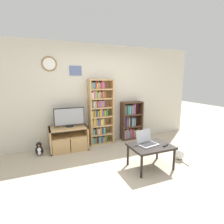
# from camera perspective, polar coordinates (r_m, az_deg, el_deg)

# --- Properties ---
(ground_plane) EXTENTS (18.00, 18.00, 0.00)m
(ground_plane) POSITION_cam_1_polar(r_m,az_deg,el_deg) (3.42, 7.30, -19.55)
(ground_plane) COLOR #BCAD93
(wall_back) EXTENTS (5.71, 0.09, 2.60)m
(wall_back) POSITION_cam_1_polar(r_m,az_deg,el_deg) (4.73, -4.11, 5.71)
(wall_back) COLOR beige
(wall_back) RESTS_ON ground_plane
(tv_stand) EXTENTS (0.89, 0.49, 0.58)m
(tv_stand) POSITION_cam_1_polar(r_m,az_deg,el_deg) (4.43, -13.92, -8.35)
(tv_stand) COLOR tan
(tv_stand) RESTS_ON ground_plane
(television) EXTENTS (0.72, 0.18, 0.47)m
(television) POSITION_cam_1_polar(r_m,az_deg,el_deg) (4.32, -13.76, -1.66)
(television) COLOR black
(television) RESTS_ON tv_stand
(bookshelf_tall) EXTENTS (0.64, 0.26, 1.71)m
(bookshelf_tall) POSITION_cam_1_polar(r_m,az_deg,el_deg) (4.62, -4.12, -0.23)
(bookshelf_tall) COLOR tan
(bookshelf_tall) RESTS_ON ground_plane
(bookshelf_short) EXTENTS (0.62, 0.25, 1.08)m
(bookshelf_short) POSITION_cam_1_polar(r_m,az_deg,el_deg) (5.06, 5.99, -3.17)
(bookshelf_short) COLOR #472D1E
(bookshelf_short) RESTS_ON ground_plane
(coffee_table) EXTENTS (0.80, 0.60, 0.46)m
(coffee_table) POSITION_cam_1_polar(r_m,az_deg,el_deg) (3.53, 12.51, -11.37)
(coffee_table) COLOR black
(coffee_table) RESTS_ON ground_plane
(laptop) EXTENTS (0.42, 0.36, 0.27)m
(laptop) POSITION_cam_1_polar(r_m,az_deg,el_deg) (3.53, 11.15, -9.26)
(laptop) COLOR #B7BABC
(laptop) RESTS_ON coffee_table
(remote_near_laptop) EXTENTS (0.16, 0.11, 0.02)m
(remote_near_laptop) POSITION_cam_1_polar(r_m,az_deg,el_deg) (3.56, 17.07, -10.34)
(remote_near_laptop) COLOR black
(remote_near_laptop) RESTS_ON coffee_table
(cat) EXTENTS (0.28, 0.48, 0.29)m
(cat) POSITION_cam_1_polar(r_m,az_deg,el_deg) (4.16, 21.14, -12.46)
(cat) COLOR white
(cat) RESTS_ON ground_plane
(penguin_figurine) EXTENTS (0.17, 0.15, 0.32)m
(penguin_figurine) POSITION_cam_1_polar(r_m,az_deg,el_deg) (4.37, -22.68, -11.22)
(penguin_figurine) COLOR black
(penguin_figurine) RESTS_ON ground_plane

